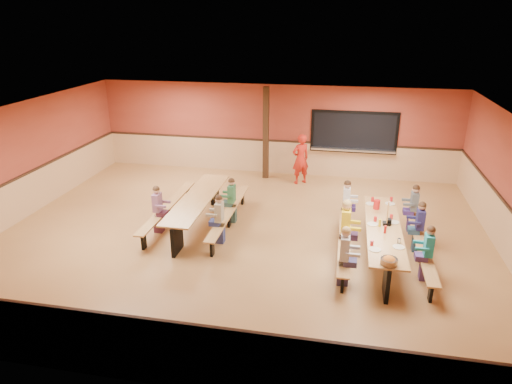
# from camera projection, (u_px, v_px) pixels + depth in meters

# --- Properties ---
(ground) EXTENTS (12.00, 12.00, 0.00)m
(ground) POSITION_uv_depth(u_px,v_px,m) (242.00, 236.00, 11.26)
(ground) COLOR #9A6A3A
(ground) RESTS_ON ground
(room_envelope) EXTENTS (12.04, 10.04, 3.02)m
(room_envelope) POSITION_uv_depth(u_px,v_px,m) (242.00, 210.00, 11.01)
(room_envelope) COLOR #973D2C
(room_envelope) RESTS_ON ground
(kitchen_pass_through) EXTENTS (2.78, 0.28, 1.38)m
(kitchen_pass_through) POSITION_uv_depth(u_px,v_px,m) (354.00, 134.00, 14.78)
(kitchen_pass_through) COLOR black
(kitchen_pass_through) RESTS_ON ground
(structural_post) EXTENTS (0.18, 0.18, 3.00)m
(structural_post) POSITION_uv_depth(u_px,v_px,m) (266.00, 134.00, 14.77)
(structural_post) COLOR black
(structural_post) RESTS_ON ground
(cafeteria_table_main) EXTENTS (1.91, 3.70, 0.74)m
(cafeteria_table_main) POSITION_uv_depth(u_px,v_px,m) (383.00, 236.00, 10.08)
(cafeteria_table_main) COLOR #BB874A
(cafeteria_table_main) RESTS_ON ground
(cafeteria_table_second) EXTENTS (1.91, 3.70, 0.74)m
(cafeteria_table_second) POSITION_uv_depth(u_px,v_px,m) (198.00, 205.00, 11.72)
(cafeteria_table_second) COLOR #BB874A
(cafeteria_table_second) RESTS_ON ground
(seated_child_white_left) EXTENTS (0.39, 0.32, 1.25)m
(seated_child_white_left) POSITION_uv_depth(u_px,v_px,m) (344.00, 256.00, 9.04)
(seated_child_white_left) COLOR #BBBCC1
(seated_child_white_left) RESTS_ON ground
(seated_adult_yellow) EXTENTS (0.43, 0.35, 1.33)m
(seated_adult_yellow) POSITION_uv_depth(u_px,v_px,m) (345.00, 229.00, 10.11)
(seated_adult_yellow) COLOR yellow
(seated_adult_yellow) RESTS_ON ground
(seated_child_grey_left) EXTENTS (0.37, 0.31, 1.22)m
(seated_child_grey_left) POSITION_uv_depth(u_px,v_px,m) (346.00, 204.00, 11.59)
(seated_child_grey_left) COLOR white
(seated_child_grey_left) RESTS_ON ground
(seated_child_teal_right) EXTENTS (0.36, 0.29, 1.19)m
(seated_child_teal_right) POSITION_uv_depth(u_px,v_px,m) (427.00, 254.00, 9.19)
(seated_child_teal_right) COLOR teal
(seated_child_teal_right) RESTS_ON ground
(seated_child_navy_right) EXTENTS (0.36, 0.30, 1.20)m
(seated_child_navy_right) POSITION_uv_depth(u_px,v_px,m) (419.00, 227.00, 10.33)
(seated_child_navy_right) COLOR #211E4F
(seated_child_navy_right) RESTS_ON ground
(seated_child_char_right) EXTENTS (0.37, 0.30, 1.21)m
(seated_child_char_right) POSITION_uv_depth(u_px,v_px,m) (413.00, 208.00, 11.32)
(seated_child_char_right) COLOR #545C5F
(seated_child_char_right) RESTS_ON ground
(seated_child_purple_sec) EXTENTS (0.37, 0.30, 1.20)m
(seated_child_purple_sec) POSITION_uv_depth(u_px,v_px,m) (158.00, 210.00, 11.27)
(seated_child_purple_sec) COLOR #895A7B
(seated_child_purple_sec) RESTS_ON ground
(seated_child_green_sec) EXTENTS (0.36, 0.29, 1.19)m
(seated_child_green_sec) POSITION_uv_depth(u_px,v_px,m) (232.00, 201.00, 11.83)
(seated_child_green_sec) COLOR #316D44
(seated_child_green_sec) RESTS_ON ground
(seated_child_tan_sec) EXTENTS (0.36, 0.30, 1.20)m
(seated_child_tan_sec) POSITION_uv_depth(u_px,v_px,m) (219.00, 219.00, 10.73)
(seated_child_tan_sec) COLOR #A59F85
(seated_child_tan_sec) RESTS_ON ground
(standing_woman) EXTENTS (0.71, 0.66, 1.62)m
(standing_woman) POSITION_uv_depth(u_px,v_px,m) (301.00, 159.00, 14.52)
(standing_woman) COLOR red
(standing_woman) RESTS_ON ground
(punch_pitcher) EXTENTS (0.16, 0.16, 0.22)m
(punch_pitcher) POSITION_uv_depth(u_px,v_px,m) (377.00, 204.00, 10.92)
(punch_pitcher) COLOR red
(punch_pitcher) RESTS_ON cafeteria_table_main
(chip_bowl) EXTENTS (0.32, 0.32, 0.15)m
(chip_bowl) POSITION_uv_depth(u_px,v_px,m) (389.00, 261.00, 8.49)
(chip_bowl) COLOR #FF9E28
(chip_bowl) RESTS_ON cafeteria_table_main
(napkin_dispenser) EXTENTS (0.10, 0.14, 0.13)m
(napkin_dispenser) POSITION_uv_depth(u_px,v_px,m) (389.00, 222.00, 10.12)
(napkin_dispenser) COLOR black
(napkin_dispenser) RESTS_ON cafeteria_table_main
(condiment_mustard) EXTENTS (0.06, 0.06, 0.17)m
(condiment_mustard) POSITION_uv_depth(u_px,v_px,m) (380.00, 223.00, 10.01)
(condiment_mustard) COLOR yellow
(condiment_mustard) RESTS_ON cafeteria_table_main
(condiment_ketchup) EXTENTS (0.06, 0.06, 0.17)m
(condiment_ketchup) POSITION_uv_depth(u_px,v_px,m) (385.00, 229.00, 9.71)
(condiment_ketchup) COLOR #B2140F
(condiment_ketchup) RESTS_ON cafeteria_table_main
(table_paddle) EXTENTS (0.16, 0.16, 0.56)m
(table_paddle) POSITION_uv_depth(u_px,v_px,m) (387.00, 219.00, 10.07)
(table_paddle) COLOR black
(table_paddle) RESTS_ON cafeteria_table_main
(place_settings) EXTENTS (0.65, 3.30, 0.11)m
(place_settings) POSITION_uv_depth(u_px,v_px,m) (384.00, 225.00, 9.98)
(place_settings) COLOR beige
(place_settings) RESTS_ON cafeteria_table_main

